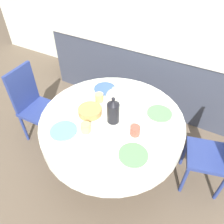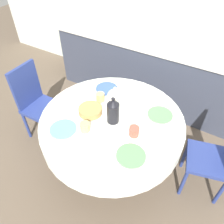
# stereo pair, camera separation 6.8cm
# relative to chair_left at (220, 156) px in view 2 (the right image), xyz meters

# --- Properties ---
(ground_plane) EXTENTS (12.00, 12.00, 0.00)m
(ground_plane) POSITION_rel_chair_left_xyz_m (-1.02, -0.27, -0.54)
(ground_plane) COLOR brown
(wall_back) EXTENTS (7.00, 0.05, 2.60)m
(wall_back) POSITION_rel_chair_left_xyz_m (-1.02, 1.44, 0.76)
(wall_back) COLOR beige
(wall_back) RESTS_ON ground_plane
(kitchen_counter) EXTENTS (3.24, 0.64, 0.95)m
(kitchen_counter) POSITION_rel_chair_left_xyz_m (-1.02, 1.10, -0.06)
(kitchen_counter) COLOR #383D4C
(kitchen_counter) RESTS_ON ground_plane
(dining_table) EXTENTS (1.42, 1.42, 0.74)m
(dining_table) POSITION_rel_chair_left_xyz_m (-1.02, -0.27, 0.08)
(dining_table) COLOR tan
(dining_table) RESTS_ON ground_plane
(chair_left) EXTENTS (0.49, 0.49, 0.98)m
(chair_left) POSITION_rel_chair_left_xyz_m (0.00, 0.00, 0.00)
(chair_left) COLOR navy
(chair_left) RESTS_ON ground_plane
(chair_right) EXTENTS (0.41, 0.41, 0.98)m
(chair_right) POSITION_rel_chair_left_xyz_m (-2.08, -0.31, 0.00)
(chair_right) COLOR navy
(chair_right) RESTS_ON ground_plane
(plate_near_left) EXTENTS (0.25, 0.25, 0.01)m
(plate_near_left) POSITION_rel_chair_left_xyz_m (-1.33, -0.64, 0.21)
(plate_near_left) COLOR #60BCB7
(plate_near_left) RESTS_ON dining_table
(cup_near_left) EXTENTS (0.09, 0.09, 0.09)m
(cup_near_left) POSITION_rel_chair_left_xyz_m (-1.15, -0.54, 0.25)
(cup_near_left) COLOR #DBB766
(cup_near_left) RESTS_ON dining_table
(plate_near_right) EXTENTS (0.25, 0.25, 0.01)m
(plate_near_right) POSITION_rel_chair_left_xyz_m (-0.65, -0.57, 0.21)
(plate_near_right) COLOR #5BA85B
(plate_near_right) RESTS_ON dining_table
(cup_near_right) EXTENTS (0.09, 0.09, 0.09)m
(cup_near_right) POSITION_rel_chair_left_xyz_m (-0.74, -0.35, 0.25)
(cup_near_right) COLOR #CC4C3D
(cup_near_right) RESTS_ON dining_table
(plate_far_left) EXTENTS (0.25, 0.25, 0.01)m
(plate_far_left) POSITION_rel_chair_left_xyz_m (-1.32, 0.10, 0.21)
(plate_far_left) COLOR #3856AD
(plate_far_left) RESTS_ON dining_table
(cup_far_left) EXTENTS (0.09, 0.09, 0.09)m
(cup_far_left) POSITION_rel_chair_left_xyz_m (-1.27, -0.11, 0.25)
(cup_far_left) COLOR #DBB766
(cup_far_left) RESTS_ON dining_table
(plate_far_right) EXTENTS (0.25, 0.25, 0.01)m
(plate_far_right) POSITION_rel_chair_left_xyz_m (-0.64, 0.01, 0.21)
(plate_far_right) COLOR #5BA85B
(plate_far_right) RESTS_ON dining_table
(cup_far_right) EXTENTS (0.09, 0.09, 0.09)m
(cup_far_right) POSITION_rel_chair_left_xyz_m (-0.85, -0.03, 0.25)
(cup_far_right) COLOR white
(cup_far_right) RESTS_ON dining_table
(coffee_carafe) EXTENTS (0.12, 0.12, 0.29)m
(coffee_carafe) POSITION_rel_chair_left_xyz_m (-0.99, -0.30, 0.33)
(coffee_carafe) COLOR black
(coffee_carafe) RESTS_ON dining_table
(teapot) EXTENTS (0.23, 0.17, 0.21)m
(teapot) POSITION_rel_chair_left_xyz_m (-1.11, -0.07, 0.30)
(teapot) COLOR silver
(teapot) RESTS_ON dining_table
(bread_basket) EXTENTS (0.23, 0.23, 0.06)m
(bread_basket) POSITION_rel_chair_left_xyz_m (-1.24, -0.32, 0.24)
(bread_basket) COLOR #AD844C
(bread_basket) RESTS_ON dining_table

